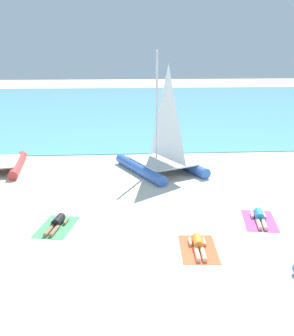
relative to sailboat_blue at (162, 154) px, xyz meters
name	(u,v)px	position (x,y,z in m)	size (l,w,h in m)	color
ground_plane	(141,166)	(-0.99, 0.95, -0.87)	(120.00, 120.00, 0.00)	beige
ocean_water	(129,106)	(-0.99, 23.46, -0.85)	(120.00, 40.00, 0.05)	#5BB2C1
sailboat_blue	(162,154)	(0.00, 0.00, 0.00)	(4.44, 5.26, 5.85)	blue
towel_center_left	(57,227)	(-4.31, -6.30, -0.87)	(1.10, 1.90, 0.01)	#4CB266
sunbather_center_left	(57,223)	(-4.30, -6.24, -0.74)	(0.72, 1.56, 0.30)	black
towel_center_right	(198,249)	(0.24, -8.25, -0.87)	(1.10, 1.90, 0.01)	#EA5933
sunbather_center_right	(198,244)	(0.24, -8.18, -0.74)	(0.57, 1.57, 0.30)	orange
towel_rightmost	(259,221)	(2.82, -6.29, -0.87)	(1.10, 1.90, 0.01)	#D84C99
sunbather_rightmost	(259,217)	(2.83, -6.23, -0.74)	(0.68, 1.56, 0.30)	#268CCC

